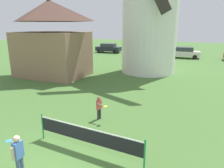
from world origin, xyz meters
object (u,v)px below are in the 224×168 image
player_far (99,106)px  parked_car_black (108,48)px  player_near (18,153)px  parked_car_green (146,50)px  parked_car_cream (184,52)px  chapel (52,40)px  tennis_net (87,135)px

player_far → parked_car_black: 27.05m
player_near → parked_car_green: parked_car_green is taller
player_near → parked_car_green: size_ratio=0.33×
parked_car_cream → chapel: 19.58m
tennis_net → parked_car_green: 27.63m
tennis_net → player_near: (-1.19, -2.04, 0.10)m
parked_car_black → chapel: bearing=-78.4°
player_near → chapel: bearing=127.7°
parked_car_black → chapel: 18.24m
parked_car_green → chapel: chapel is taller
player_far → chapel: 11.09m
tennis_net → chapel: bearing=137.1°
player_near → player_far: bearing=88.5°
player_far → parked_car_green: (-5.61, 24.13, 0.13)m
player_far → chapel: (-8.69, 6.37, 2.60)m
parked_car_black → chapel: (3.63, -17.70, 2.47)m
tennis_net → chapel: (-9.76, 9.05, 2.60)m
tennis_net → parked_car_green: size_ratio=1.06×
player_near → tennis_net: bearing=59.8°
parked_car_green → parked_car_cream: bearing=-5.7°
parked_car_black → parked_car_green: 6.71m
tennis_net → chapel: size_ratio=0.59×
chapel → player_near: bearing=-52.3°
player_near → chapel: (-8.57, 11.09, 2.49)m
player_far → player_near: bearing=-91.5°
player_far → parked_car_black: size_ratio=0.27×
chapel → tennis_net: bearing=-42.9°
parked_car_black → parked_car_green: size_ratio=1.05×
parked_car_green → parked_car_cream: size_ratio=0.96×
tennis_net → parked_car_black: (-13.38, 26.76, 0.13)m
player_near → player_far: size_ratio=1.16×
player_near → chapel: chapel is taller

